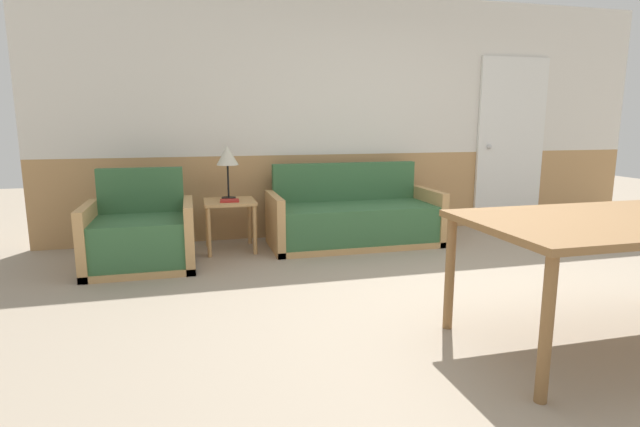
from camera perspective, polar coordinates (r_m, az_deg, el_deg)
The scene contains 9 objects.
ground_plane at distance 3.76m, azimuth 18.62°, elevation -10.38°, with size 16.00×16.00×0.00m, color gray.
wall_back at distance 5.89m, azimuth 5.13°, elevation 10.91°, with size 7.20×0.06×2.70m.
couch at distance 5.35m, azimuth 3.86°, elevation -0.75°, with size 1.79×0.79×0.85m.
armchair at distance 4.77m, azimuth -19.81°, elevation -2.61°, with size 0.93×0.78×0.87m.
side_table at distance 5.13m, azimuth -10.28°, elevation 0.51°, with size 0.51×0.51×0.52m.
table_lamp at distance 5.16m, azimuth -10.54°, elevation 6.33°, with size 0.22×0.22×0.55m.
book_stack at distance 5.03m, azimuth -10.29°, elevation 1.45°, with size 0.19×0.16×0.02m.
dining_table at distance 3.32m, azimuth 30.78°, elevation -1.63°, with size 1.71×1.01×0.76m.
entry_door at distance 6.74m, azimuth 20.94°, elevation 7.55°, with size 0.93×0.09×2.07m.
Camera 1 is at (-1.98, -2.92, 1.31)m, focal length 28.00 mm.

